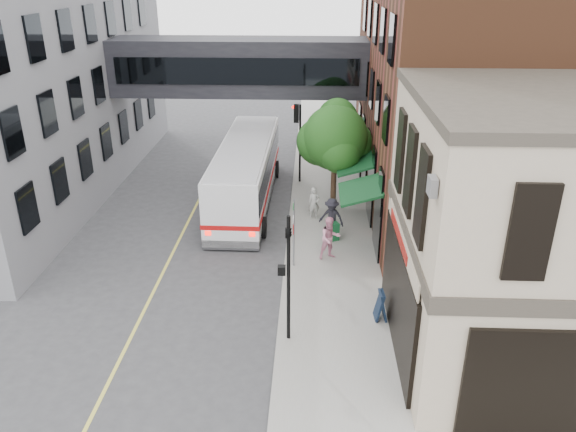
# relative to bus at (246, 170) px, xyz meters

# --- Properties ---
(ground) EXTENTS (120.00, 120.00, 0.00)m
(ground) POSITION_rel_bus_xyz_m (2.37, -14.19, -1.77)
(ground) COLOR #38383A
(ground) RESTS_ON ground
(sidewalk_main) EXTENTS (4.00, 60.00, 0.15)m
(sidewalk_main) POSITION_rel_bus_xyz_m (4.37, -0.19, -1.70)
(sidewalk_main) COLOR gray
(sidewalk_main) RESTS_ON ground
(corner_building) EXTENTS (10.19, 8.12, 8.45)m
(corner_building) POSITION_rel_bus_xyz_m (11.34, -12.19, 2.44)
(corner_building) COLOR tan
(corner_building) RESTS_ON ground
(brick_building) EXTENTS (13.76, 18.00, 14.00)m
(brick_building) POSITION_rel_bus_xyz_m (12.35, 0.80, 5.22)
(brick_building) COLOR #562F1B
(brick_building) RESTS_ON ground
(skyway_bridge) EXTENTS (14.00, 3.18, 3.00)m
(skyway_bridge) POSITION_rel_bus_xyz_m (-0.63, 3.81, 4.73)
(skyway_bridge) COLOR black
(skyway_bridge) RESTS_ON ground
(traffic_signal_near) EXTENTS (0.44, 0.22, 4.60)m
(traffic_signal_near) POSITION_rel_bus_xyz_m (2.74, -12.19, 1.21)
(traffic_signal_near) COLOR black
(traffic_signal_near) RESTS_ON sidewalk_main
(traffic_signal_far) EXTENTS (0.53, 0.28, 4.50)m
(traffic_signal_far) POSITION_rel_bus_xyz_m (2.63, 2.81, 1.57)
(traffic_signal_far) COLOR black
(traffic_signal_far) RESTS_ON sidewalk_main
(street_sign_pole) EXTENTS (0.08, 0.75, 3.00)m
(street_sign_pole) POSITION_rel_bus_xyz_m (2.76, -7.19, 0.16)
(street_sign_pole) COLOR gray
(street_sign_pole) RESTS_ON sidewalk_main
(street_tree) EXTENTS (3.80, 3.20, 5.60)m
(street_tree) POSITION_rel_bus_xyz_m (4.56, -0.97, 2.14)
(street_tree) COLOR #382619
(street_tree) RESTS_ON sidewalk_main
(lane_marking) EXTENTS (0.12, 40.00, 0.01)m
(lane_marking) POSITION_rel_bus_xyz_m (-2.63, -4.19, -1.77)
(lane_marking) COLOR #D8CC4C
(lane_marking) RESTS_ON ground
(bus) EXTENTS (2.96, 11.78, 3.16)m
(bus) POSITION_rel_bus_xyz_m (0.00, 0.00, 0.00)
(bus) COLOR white
(bus) RESTS_ON ground
(pedestrian_a) EXTENTS (0.66, 0.51, 1.60)m
(pedestrian_a) POSITION_rel_bus_xyz_m (3.60, -2.35, -0.82)
(pedestrian_a) COLOR silver
(pedestrian_a) RESTS_ON sidewalk_main
(pedestrian_b) EXTENTS (1.11, 1.00, 1.89)m
(pedestrian_b) POSITION_rel_bus_xyz_m (4.28, -6.47, -0.68)
(pedestrian_b) COLOR pink
(pedestrian_b) RESTS_ON sidewalk_main
(pedestrian_c) EXTENTS (1.36, 1.09, 1.84)m
(pedestrian_c) POSITION_rel_bus_xyz_m (4.40, -4.26, -0.70)
(pedestrian_c) COLOR black
(pedestrian_c) RESTS_ON sidewalk_main
(newspaper_box) EXTENTS (0.53, 0.51, 0.84)m
(newspaper_box) POSITION_rel_bus_xyz_m (4.50, -4.70, -1.20)
(newspaper_box) COLOR #155C2E
(newspaper_box) RESTS_ON sidewalk_main
(sandwich_board) EXTENTS (0.43, 0.63, 1.08)m
(sandwich_board) POSITION_rel_bus_xyz_m (5.97, -10.91, -1.08)
(sandwich_board) COLOR #101C31
(sandwich_board) RESTS_ON sidewalk_main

